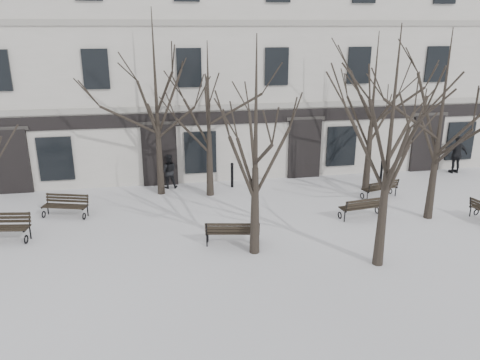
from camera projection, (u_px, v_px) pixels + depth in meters
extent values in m
plane|color=white|center=(273.00, 255.00, 15.31)|extent=(100.00, 100.00, 0.00)
cube|color=beige|center=(219.00, 58.00, 25.76)|extent=(40.00, 10.00, 11.00)
cube|color=gray|center=(234.00, 107.00, 21.65)|extent=(40.00, 0.12, 0.25)
cube|color=gray|center=(233.00, 23.00, 20.50)|extent=(40.00, 0.12, 0.25)
cube|color=black|center=(234.00, 118.00, 21.80)|extent=(40.00, 0.10, 0.60)
cube|color=black|center=(11.00, 162.00, 20.64)|extent=(1.60, 0.22, 2.90)
cube|color=#2D2B28|center=(5.00, 129.00, 20.14)|extent=(1.90, 0.08, 0.18)
cube|color=black|center=(56.00, 159.00, 20.95)|extent=(1.50, 0.14, 2.00)
cube|color=black|center=(160.00, 155.00, 21.72)|extent=(1.60, 0.22, 2.90)
cube|color=#2D2B28|center=(158.00, 124.00, 21.21)|extent=(1.90, 0.08, 0.18)
cube|color=black|center=(200.00, 152.00, 22.02)|extent=(1.50, 0.14, 2.00)
cube|color=black|center=(304.00, 149.00, 22.87)|extent=(1.60, 0.22, 2.90)
cube|color=#2D2B28|center=(306.00, 119.00, 22.36)|extent=(1.90, 0.08, 0.18)
cube|color=black|center=(341.00, 146.00, 23.17)|extent=(1.50, 0.14, 2.00)
cube|color=black|center=(426.00, 143.00, 23.94)|extent=(1.60, 0.22, 2.90)
cube|color=#2D2B28|center=(430.00, 114.00, 23.43)|extent=(1.90, 0.08, 0.18)
cube|color=black|center=(460.00, 141.00, 24.24)|extent=(1.50, 0.14, 2.00)
cube|color=black|center=(96.00, 69.00, 20.08)|extent=(1.10, 0.14, 1.70)
cube|color=black|center=(189.00, 68.00, 20.74)|extent=(1.10, 0.14, 1.70)
cube|color=black|center=(277.00, 66.00, 21.40)|extent=(1.10, 0.14, 1.70)
cube|color=black|center=(359.00, 65.00, 22.06)|extent=(1.10, 0.14, 1.70)
cube|color=black|center=(436.00, 64.00, 22.72)|extent=(1.10, 0.14, 1.70)
cone|color=black|center=(255.00, 211.00, 15.08)|extent=(0.34, 0.34, 2.92)
cone|color=black|center=(382.00, 220.00, 14.29)|extent=(0.34, 0.34, 3.04)
cone|color=black|center=(432.00, 181.00, 17.89)|extent=(0.34, 0.34, 2.99)
cone|color=black|center=(159.00, 158.00, 20.49)|extent=(0.34, 0.34, 3.32)
cone|color=black|center=(210.00, 165.00, 20.41)|extent=(0.34, 0.34, 2.78)
cone|color=black|center=(368.00, 158.00, 21.20)|extent=(0.34, 0.34, 2.93)
torus|color=black|center=(26.00, 239.00, 16.11)|extent=(0.10, 0.32, 0.31)
cylinder|color=black|center=(30.00, 232.00, 16.45)|extent=(0.05, 0.05, 0.49)
cube|color=black|center=(27.00, 228.00, 16.19)|extent=(0.14, 0.60, 0.05)
cube|color=black|center=(1.00, 227.00, 16.22)|extent=(1.94, 0.37, 0.04)
cube|color=black|center=(3.00, 225.00, 16.37)|extent=(1.94, 0.37, 0.04)
cube|color=black|center=(3.00, 221.00, 16.36)|extent=(1.93, 0.32, 0.10)
cube|color=black|center=(3.00, 218.00, 16.35)|extent=(1.93, 0.32, 0.10)
cube|color=black|center=(2.00, 214.00, 16.33)|extent=(1.93, 0.32, 0.10)
cylinder|color=black|center=(29.00, 219.00, 16.39)|extent=(0.06, 0.16, 0.54)
torus|color=black|center=(258.00, 238.00, 16.24)|extent=(0.10, 0.30, 0.30)
cylinder|color=black|center=(258.00, 240.00, 15.86)|extent=(0.05, 0.05, 0.46)
cube|color=black|center=(258.00, 232.00, 15.96)|extent=(0.15, 0.56, 0.05)
torus|color=black|center=(208.00, 238.00, 16.24)|extent=(0.10, 0.30, 0.30)
cylinder|color=black|center=(207.00, 240.00, 15.86)|extent=(0.05, 0.05, 0.46)
cube|color=black|center=(207.00, 232.00, 15.96)|extent=(0.15, 0.56, 0.05)
cube|color=black|center=(233.00, 229.00, 16.17)|extent=(1.83, 0.41, 0.04)
cube|color=black|center=(233.00, 230.00, 16.03)|extent=(1.83, 0.41, 0.04)
cube|color=black|center=(233.00, 232.00, 15.90)|extent=(1.83, 0.41, 0.04)
cube|color=black|center=(232.00, 234.00, 15.76)|extent=(1.83, 0.41, 0.04)
cube|color=black|center=(232.00, 231.00, 15.68)|extent=(1.82, 0.36, 0.09)
cube|color=black|center=(232.00, 228.00, 15.62)|extent=(1.82, 0.36, 0.09)
cube|color=black|center=(232.00, 225.00, 15.56)|extent=(1.82, 0.36, 0.09)
cylinder|color=black|center=(258.00, 230.00, 15.65)|extent=(0.07, 0.15, 0.51)
cylinder|color=black|center=(206.00, 230.00, 15.65)|extent=(0.07, 0.15, 0.51)
torus|color=black|center=(377.00, 210.00, 18.71)|extent=(0.09, 0.29, 0.29)
cylinder|color=black|center=(382.00, 211.00, 18.37)|extent=(0.05, 0.05, 0.44)
cube|color=black|center=(380.00, 205.00, 18.46)|extent=(0.13, 0.55, 0.05)
torus|color=black|center=(340.00, 215.00, 18.22)|extent=(0.09, 0.29, 0.29)
cylinder|color=black|center=(345.00, 217.00, 17.87)|extent=(0.05, 0.05, 0.44)
cube|color=black|center=(343.00, 210.00, 17.96)|extent=(0.13, 0.55, 0.05)
cube|color=black|center=(359.00, 205.00, 18.40)|extent=(1.77, 0.34, 0.03)
cube|color=black|center=(361.00, 206.00, 18.27)|extent=(1.77, 0.34, 0.03)
cube|color=black|center=(363.00, 207.00, 18.15)|extent=(1.77, 0.34, 0.03)
cube|color=black|center=(365.00, 208.00, 18.02)|extent=(1.77, 0.34, 0.03)
cube|color=black|center=(365.00, 206.00, 17.95)|extent=(1.77, 0.29, 0.09)
cube|color=black|center=(366.00, 203.00, 17.89)|extent=(1.77, 0.29, 0.09)
cube|color=black|center=(366.00, 200.00, 17.84)|extent=(1.77, 0.29, 0.09)
cylinder|color=black|center=(385.00, 202.00, 18.16)|extent=(0.06, 0.15, 0.49)
cylinder|color=black|center=(346.00, 207.00, 17.67)|extent=(0.06, 0.15, 0.49)
torus|color=black|center=(44.00, 214.00, 18.30)|extent=(0.13, 0.28, 0.28)
cylinder|color=black|center=(48.00, 209.00, 18.60)|extent=(0.05, 0.05, 0.44)
cube|color=black|center=(45.00, 206.00, 18.37)|extent=(0.20, 0.53, 0.05)
torus|color=black|center=(84.00, 216.00, 18.13)|extent=(0.13, 0.28, 0.28)
cylinder|color=black|center=(88.00, 211.00, 18.43)|extent=(0.05, 0.05, 0.44)
cube|color=black|center=(85.00, 207.00, 18.20)|extent=(0.20, 0.53, 0.05)
cube|color=black|center=(62.00, 208.00, 18.08)|extent=(1.70, 0.57, 0.03)
cube|color=black|center=(64.00, 207.00, 18.21)|extent=(1.70, 0.57, 0.03)
cube|color=black|center=(66.00, 205.00, 18.33)|extent=(1.70, 0.57, 0.03)
cube|color=black|center=(67.00, 204.00, 18.46)|extent=(1.70, 0.57, 0.03)
cube|color=black|center=(67.00, 201.00, 18.46)|extent=(1.69, 0.52, 0.09)
cube|color=black|center=(67.00, 198.00, 18.44)|extent=(1.69, 0.52, 0.09)
cube|color=black|center=(67.00, 195.00, 18.43)|extent=(1.69, 0.52, 0.09)
cylinder|color=black|center=(48.00, 199.00, 18.55)|extent=(0.08, 0.14, 0.48)
cylinder|color=black|center=(87.00, 200.00, 18.38)|extent=(0.08, 0.14, 0.48)
torus|color=black|center=(390.00, 191.00, 20.94)|extent=(0.11, 0.27, 0.27)
cylinder|color=black|center=(396.00, 192.00, 20.63)|extent=(0.05, 0.05, 0.41)
cube|color=black|center=(393.00, 186.00, 20.71)|extent=(0.17, 0.50, 0.05)
torus|color=black|center=(362.00, 196.00, 20.33)|extent=(0.11, 0.27, 0.27)
cylinder|color=black|center=(367.00, 197.00, 20.02)|extent=(0.05, 0.05, 0.41)
cube|color=black|center=(365.00, 191.00, 20.10)|extent=(0.17, 0.50, 0.05)
cube|color=black|center=(376.00, 187.00, 20.58)|extent=(1.62, 0.49, 0.03)
cube|color=black|center=(378.00, 188.00, 20.46)|extent=(1.62, 0.49, 0.03)
cube|color=black|center=(380.00, 188.00, 20.35)|extent=(1.62, 0.49, 0.03)
cube|color=black|center=(382.00, 189.00, 20.24)|extent=(1.62, 0.49, 0.03)
cube|color=black|center=(383.00, 187.00, 20.17)|extent=(1.61, 0.44, 0.08)
cube|color=black|center=(384.00, 185.00, 20.12)|extent=(1.61, 0.44, 0.08)
cube|color=black|center=(384.00, 182.00, 20.07)|extent=(1.61, 0.44, 0.08)
cylinder|color=black|center=(398.00, 184.00, 20.45)|extent=(0.07, 0.14, 0.46)
cylinder|color=black|center=(369.00, 189.00, 19.84)|extent=(0.07, 0.14, 0.46)
torus|color=black|center=(476.00, 212.00, 18.54)|extent=(0.27, 0.11, 0.27)
cylinder|color=black|center=(470.00, 212.00, 18.39)|extent=(0.05, 0.05, 0.42)
cube|color=black|center=(474.00, 206.00, 18.38)|extent=(0.51, 0.16, 0.05)
cylinder|color=black|center=(470.00, 202.00, 18.24)|extent=(0.14, 0.07, 0.46)
cylinder|color=black|center=(232.00, 176.00, 21.69)|extent=(0.13, 0.13, 1.08)
sphere|color=black|center=(232.00, 164.00, 21.51)|extent=(0.15, 0.15, 0.15)
cylinder|color=black|center=(381.00, 172.00, 22.32)|extent=(0.12, 0.12, 1.02)
sphere|color=black|center=(382.00, 162.00, 22.16)|extent=(0.14, 0.14, 0.14)
imported|color=black|center=(169.00, 188.00, 21.77)|extent=(0.79, 0.61, 1.60)
imported|color=black|center=(454.00, 173.00, 24.00)|extent=(1.13, 0.47, 1.93)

